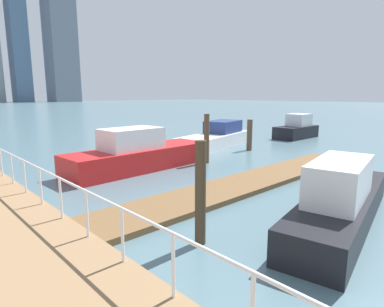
# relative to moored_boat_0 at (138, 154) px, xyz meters

# --- Properties ---
(ground_plane) EXTENTS (300.00, 300.00, 0.00)m
(ground_plane) POSITION_rel_moored_boat_0_xyz_m (-2.27, 5.10, -0.73)
(ground_plane) COLOR slate
(floating_dock) EXTENTS (14.75, 2.00, 0.18)m
(floating_dock) POSITION_rel_moored_boat_0_xyz_m (1.60, -5.18, -0.64)
(floating_dock) COLOR brown
(floating_dock) RESTS_ON ground_plane
(boardwalk_railing) EXTENTS (0.06, 28.00, 1.08)m
(boardwalk_railing) POSITION_rel_moored_boat_0_xyz_m (-5.42, -6.85, 0.50)
(boardwalk_railing) COLOR white
(boardwalk_railing) RESTS_ON boardwalk
(dock_piling_0) EXTENTS (0.27, 0.27, 2.52)m
(dock_piling_0) POSITION_rel_moored_boat_0_xyz_m (3.35, -1.21, 0.54)
(dock_piling_0) COLOR brown
(dock_piling_0) RESTS_ON ground_plane
(dock_piling_1) EXTENTS (0.34, 0.34, 1.95)m
(dock_piling_1) POSITION_rel_moored_boat_0_xyz_m (8.08, -0.38, 0.25)
(dock_piling_1) COLOR brown
(dock_piling_1) RESTS_ON ground_plane
(dock_piling_2) EXTENTS (0.26, 0.26, 2.48)m
(dock_piling_2) POSITION_rel_moored_boat_0_xyz_m (-3.27, -7.46, 0.51)
(dock_piling_2) COLOR #473826
(dock_piling_2) RESTS_ON ground_plane
(moored_boat_0) EXTENTS (7.33, 2.45, 1.98)m
(moored_boat_0) POSITION_rel_moored_boat_0_xyz_m (0.00, 0.00, 0.00)
(moored_boat_0) COLOR red
(moored_boat_0) RESTS_ON ground_plane
(moored_boat_1) EXTENTS (7.18, 3.81, 1.67)m
(moored_boat_1) POSITION_rel_moored_boat_0_xyz_m (7.87, 2.21, -0.11)
(moored_boat_1) COLOR white
(moored_boat_1) RESTS_ON ground_plane
(moored_boat_2) EXTENTS (4.18, 1.85, 1.94)m
(moored_boat_2) POSITION_rel_moored_boat_0_xyz_m (15.59, 0.52, 0.01)
(moored_boat_2) COLOR black
(moored_boat_2) RESTS_ON ground_plane
(moored_boat_4) EXTENTS (7.03, 2.79, 1.87)m
(moored_boat_4) POSITION_rel_moored_boat_0_xyz_m (0.29, -9.26, -0.05)
(moored_boat_4) COLOR black
(moored_boat_4) RESTS_ON ground_plane
(skyline_tower_4) EXTENTS (7.47, 11.83, 72.01)m
(skyline_tower_4) POSITION_rel_moored_boat_0_xyz_m (36.73, 147.96, 35.28)
(skyline_tower_4) COLOR slate
(skyline_tower_4) RESTS_ON ground_plane
(skyline_tower_5) EXTENTS (12.35, 11.86, 66.78)m
(skyline_tower_5) POSITION_rel_moored_boat_0_xyz_m (53.56, 142.89, 32.66)
(skyline_tower_5) COLOR slate
(skyline_tower_5) RESTS_ON ground_plane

